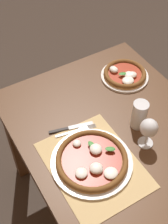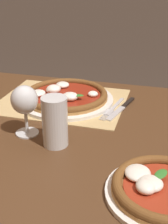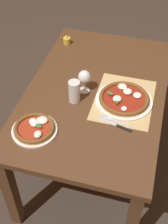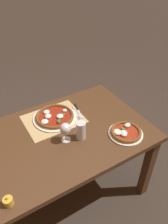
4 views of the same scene
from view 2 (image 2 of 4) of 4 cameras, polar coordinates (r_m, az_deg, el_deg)
The scene contains 8 objects.
dining_table at distance 1.09m, azimuth -9.53°, elevation -6.58°, with size 1.39×0.88×0.74m.
paper_placemat at distance 1.18m, azimuth -3.95°, elevation 2.02°, with size 0.46×0.36×0.00m, color tan.
pizza_near at distance 1.17m, azimuth -3.45°, elevation 2.96°, with size 0.35×0.35×0.05m.
pizza_far at distance 0.73m, azimuth 14.20°, elevation -13.40°, with size 0.26×0.26×0.05m.
wine_glass at distance 0.92m, azimuth -10.81°, elevation 1.83°, with size 0.08×0.08×0.16m.
pint_glass at distance 0.87m, azimuth -5.34°, elevation -1.95°, with size 0.07×0.07×0.15m.
fork at distance 1.11m, azimuth 5.26°, elevation 0.60°, with size 0.05×0.20×0.00m.
knife at distance 1.11m, azimuth 6.82°, elevation 0.66°, with size 0.07×0.21×0.01m.
Camera 2 is at (-0.42, 0.83, 1.21)m, focal length 50.00 mm.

